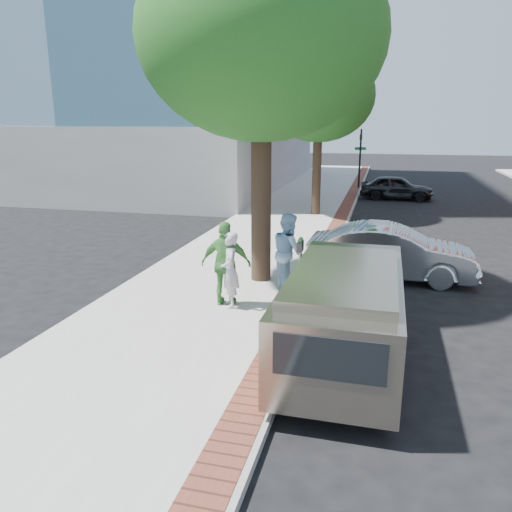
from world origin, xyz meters
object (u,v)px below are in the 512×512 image
(person_gray, at_px, (230,270))
(van, at_px, (345,308))
(bg_car, at_px, (397,187))
(person_officer, at_px, (288,252))
(parking_meter, at_px, (300,255))
(person_green, at_px, (226,264))
(sedan_silver, at_px, (391,252))

(person_gray, bearing_deg, van, 34.34)
(bg_car, bearing_deg, person_officer, 173.27)
(parking_meter, bearing_deg, bg_car, 81.91)
(person_gray, bearing_deg, person_green, -153.78)
(sedan_silver, distance_m, van, 5.37)
(sedan_silver, bearing_deg, person_officer, 131.89)
(person_gray, xyz_separation_m, bg_car, (3.96, 18.74, -0.34))
(person_officer, height_order, sedan_silver, person_officer)
(person_gray, bearing_deg, person_officer, 120.32)
(person_officer, xyz_separation_m, bg_car, (2.89, 17.29, -0.45))
(parking_meter, distance_m, bg_car, 17.93)
(person_gray, distance_m, van, 3.20)
(van, bearing_deg, person_green, 147.63)
(sedan_silver, relative_size, bg_car, 1.14)
(parking_meter, distance_m, person_green, 1.79)
(parking_meter, relative_size, sedan_silver, 0.32)
(parking_meter, height_order, van, van)
(person_gray, xyz_separation_m, person_green, (-0.12, 0.10, 0.11))
(sedan_silver, bearing_deg, person_green, 134.78)
(person_green, distance_m, bg_car, 19.09)
(sedan_silver, bearing_deg, van, 172.22)
(parking_meter, xyz_separation_m, van, (1.27, -2.70, -0.20))
(parking_meter, distance_m, van, 2.99)
(van, bearing_deg, parking_meter, 115.51)
(person_gray, height_order, van, person_gray)
(person_gray, relative_size, bg_car, 0.44)
(person_officer, xyz_separation_m, van, (1.64, -3.17, -0.13))
(parking_meter, relative_size, person_gray, 0.85)
(person_gray, distance_m, person_green, 0.19)
(person_gray, distance_m, sedan_silver, 5.05)
(person_officer, bearing_deg, van, 179.65)
(person_gray, relative_size, person_officer, 0.88)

